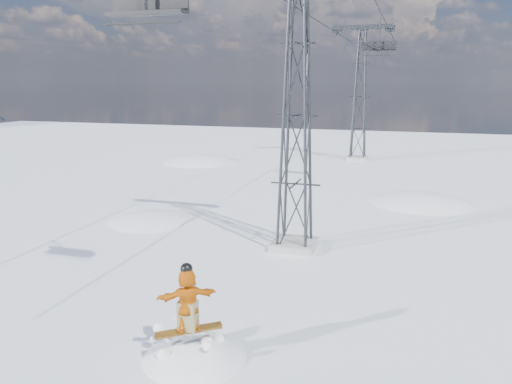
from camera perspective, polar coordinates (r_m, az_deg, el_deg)
ground at (r=14.32m, az=-6.33°, el=-16.08°), size 120.00×120.00×0.00m
snow_terrain at (r=37.93m, az=0.30°, el=-13.08°), size 39.00×37.00×22.00m
lift_tower_near at (r=20.00m, az=4.66°, el=8.58°), size 5.20×1.80×11.43m
lift_tower_far at (r=44.71m, az=11.79°, el=10.57°), size 5.20×1.80×11.43m
haul_cables at (r=31.53m, az=9.69°, el=19.71°), size 4.46×51.00×0.06m
lift_chair_near at (r=13.68m, az=-12.33°, el=20.23°), size 2.13×0.61×2.64m
lift_chair_mid at (r=32.52m, az=13.89°, el=15.74°), size 2.03×0.58×2.52m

